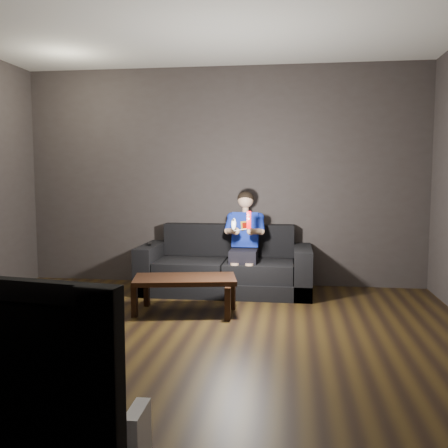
# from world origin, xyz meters

# --- Properties ---
(floor) EXTENTS (5.00, 5.00, 0.00)m
(floor) POSITION_xyz_m (0.00, 0.00, 0.00)
(floor) COLOR black
(floor) RESTS_ON ground
(back_wall) EXTENTS (5.00, 0.04, 2.70)m
(back_wall) POSITION_xyz_m (0.00, 2.50, 1.35)
(back_wall) COLOR #3B3333
(back_wall) RESTS_ON ground
(sofa) EXTENTS (1.99, 0.86, 0.77)m
(sofa) POSITION_xyz_m (0.10, 2.05, 0.25)
(sofa) COLOR black
(sofa) RESTS_ON floor
(child) EXTENTS (0.46, 0.56, 1.13)m
(child) POSITION_xyz_m (0.33, 2.01, 0.68)
(child) COLOR black
(child) RESTS_ON sofa
(wii_remote_red) EXTENTS (0.05, 0.07, 0.19)m
(wii_remote_red) POSITION_xyz_m (0.41, 1.57, 0.89)
(wii_remote_red) COLOR #F1040B
(wii_remote_red) RESTS_ON child
(nunchuk_white) EXTENTS (0.06, 0.08, 0.14)m
(nunchuk_white) POSITION_xyz_m (0.25, 1.57, 0.85)
(nunchuk_white) COLOR white
(nunchuk_white) RESTS_ON child
(wii_remote_black) EXTENTS (0.07, 0.15, 0.03)m
(wii_remote_black) POSITION_xyz_m (-0.79, 1.98, 0.56)
(wii_remote_black) COLOR black
(wii_remote_black) RESTS_ON sofa
(coffee_table) EXTENTS (1.08, 0.68, 0.36)m
(coffee_table) POSITION_xyz_m (-0.18, 1.07, 0.31)
(coffee_table) COLOR black
(coffee_table) RESTS_ON floor
(wii_console) EXTENTS (0.05, 0.15, 0.20)m
(wii_console) POSITION_xyz_m (0.40, -2.27, 0.55)
(wii_console) COLOR white
(wii_console) RESTS_ON media_console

